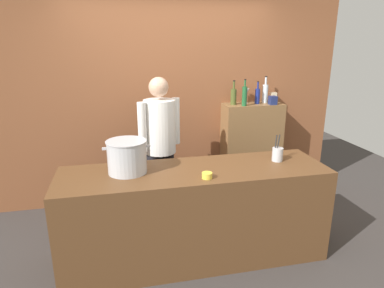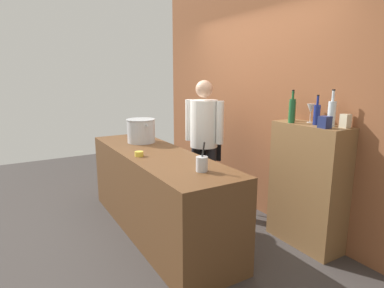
# 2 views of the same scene
# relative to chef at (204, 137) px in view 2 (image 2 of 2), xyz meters

# --- Properties ---
(ground_plane) EXTENTS (8.00, 8.00, 0.00)m
(ground_plane) POSITION_rel_chef_xyz_m (0.22, -0.75, -0.96)
(ground_plane) COLOR #383330
(brick_back_panel) EXTENTS (4.40, 0.10, 3.00)m
(brick_back_panel) POSITION_rel_chef_xyz_m (0.22, 0.65, 0.54)
(brick_back_panel) COLOR brown
(brick_back_panel) RESTS_ON ground_plane
(prep_counter) EXTENTS (2.44, 0.70, 0.90)m
(prep_counter) POSITION_rel_chef_xyz_m (0.22, -0.75, -0.51)
(prep_counter) COLOR brown
(prep_counter) RESTS_ON ground_plane
(bar_cabinet) EXTENTS (0.76, 0.32, 1.25)m
(bar_cabinet) POSITION_rel_chef_xyz_m (1.26, 0.44, -0.34)
(bar_cabinet) COLOR brown
(bar_cabinet) RESTS_ON ground_plane
(chef) EXTENTS (0.48, 0.41, 1.66)m
(chef) POSITION_rel_chef_xyz_m (0.00, 0.00, 0.00)
(chef) COLOR black
(chef) RESTS_ON ground_plane
(stockpot_large) EXTENTS (0.41, 0.35, 0.29)m
(stockpot_large) POSITION_rel_chef_xyz_m (-0.37, -0.69, 0.08)
(stockpot_large) COLOR #B7BABF
(stockpot_large) RESTS_ON prep_counter
(utensil_crock) EXTENTS (0.10, 0.10, 0.26)m
(utensil_crock) POSITION_rel_chef_xyz_m (1.05, -0.70, 0.00)
(utensil_crock) COLOR #B7BABF
(utensil_crock) RESTS_ON prep_counter
(butter_jar) EXTENTS (0.09, 0.09, 0.05)m
(butter_jar) POSITION_rel_chef_xyz_m (0.28, -0.97, -0.04)
(butter_jar) COLOR yellow
(butter_jar) RESTS_ON prep_counter
(wine_bottle_olive) EXTENTS (0.07, 0.07, 0.30)m
(wine_bottle_olive) POSITION_rel_chef_xyz_m (0.99, 0.44, 0.40)
(wine_bottle_olive) COLOR #475123
(wine_bottle_olive) RESTS_ON bar_cabinet
(wine_bottle_clear) EXTENTS (0.07, 0.07, 0.34)m
(wine_bottle_clear) POSITION_rel_chef_xyz_m (1.43, 0.48, 0.41)
(wine_bottle_clear) COLOR silver
(wine_bottle_clear) RESTS_ON bar_cabinet
(wine_bottle_green) EXTENTS (0.06, 0.06, 0.33)m
(wine_bottle_green) POSITION_rel_chef_xyz_m (1.09, 0.33, 0.41)
(wine_bottle_green) COLOR #1E592D
(wine_bottle_green) RESTS_ON bar_cabinet
(wine_bottle_cobalt) EXTENTS (0.06, 0.06, 0.28)m
(wine_bottle_cobalt) POSITION_rel_chef_xyz_m (1.30, 0.43, 0.39)
(wine_bottle_cobalt) COLOR navy
(wine_bottle_cobalt) RESTS_ON bar_cabinet
(wine_glass_short) EXTENTS (0.08, 0.08, 0.19)m
(wine_glass_short) POSITION_rel_chef_xyz_m (1.17, 0.50, 0.42)
(wine_glass_short) COLOR silver
(wine_glass_short) RESTS_ON bar_cabinet
(spice_tin_cream) EXTENTS (0.07, 0.07, 0.12)m
(spice_tin_cream) POSITION_rel_chef_xyz_m (1.56, 0.51, 0.35)
(spice_tin_cream) COLOR beige
(spice_tin_cream) RESTS_ON bar_cabinet
(spice_tin_navy) EXTENTS (0.09, 0.09, 0.11)m
(spice_tin_navy) POSITION_rel_chef_xyz_m (1.47, 0.34, 0.34)
(spice_tin_navy) COLOR navy
(spice_tin_navy) RESTS_ON bar_cabinet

